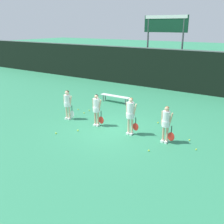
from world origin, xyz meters
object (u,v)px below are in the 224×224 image
object	(u,v)px
scoreboard	(165,32)
tennis_ball_7	(84,113)
player_3	(166,122)
tennis_ball_0	(78,130)
tennis_ball_4	(56,133)
tennis_ball_3	(196,149)
player_1	(97,108)
tennis_ball_6	(89,110)
player_0	(68,102)
tennis_ball_5	(149,151)
tennis_ball_2	(189,140)
player_2	(131,113)
tennis_ball_1	(158,123)
tennis_ball_8	(78,110)
bench_courtside	(115,97)

from	to	relation	value
scoreboard	tennis_ball_7	distance (m)	10.16
scoreboard	player_3	distance (m)	11.70
tennis_ball_0	tennis_ball_4	distance (m)	1.05
tennis_ball_0	tennis_ball_3	world-z (taller)	tennis_ball_0
player_1	tennis_ball_6	xyz separation A→B (m)	(-1.80, 1.65, -0.92)
scoreboard	tennis_ball_7	bearing A→B (deg)	-95.70
player_0	tennis_ball_5	world-z (taller)	player_0
tennis_ball_6	player_1	bearing A→B (deg)	-42.53
tennis_ball_0	tennis_ball_2	world-z (taller)	tennis_ball_0
player_3	player_0	bearing A→B (deg)	-178.45
player_2	tennis_ball_1	world-z (taller)	player_2
tennis_ball_8	tennis_ball_1	bearing A→B (deg)	6.93
scoreboard	tennis_ball_8	bearing A→B (deg)	-100.29
player_3	tennis_ball_4	xyz separation A→B (m)	(-4.64, -1.97, -0.92)
player_3	tennis_ball_5	bearing A→B (deg)	-99.23
bench_courtside	tennis_ball_3	bearing A→B (deg)	-31.84
tennis_ball_2	tennis_ball_7	size ratio (longest dim) A/B	0.92
scoreboard	player_1	distance (m)	10.87
bench_courtside	player_0	distance (m)	4.12
tennis_ball_6	tennis_ball_8	distance (m)	0.71
player_3	tennis_ball_5	xyz separation A→B (m)	(-0.20, -1.18, -0.92)
tennis_ball_7	tennis_ball_8	xyz separation A→B (m)	(-0.69, 0.30, -0.00)
tennis_ball_1	tennis_ball_6	bearing A→B (deg)	-174.87
bench_courtside	player_3	xyz separation A→B (m)	(5.15, -3.95, 0.55)
scoreboard	tennis_ball_0	size ratio (longest dim) A/B	78.65
tennis_ball_7	tennis_ball_1	bearing A→B (deg)	11.95
tennis_ball_0	tennis_ball_3	xyz separation A→B (m)	(5.38, 1.13, -0.00)
bench_courtside	tennis_ball_3	xyz separation A→B (m)	(6.52, -3.97, -0.37)
player_3	tennis_ball_8	bearing A→B (deg)	167.64
tennis_ball_1	tennis_ball_5	bearing A→B (deg)	-72.34
tennis_ball_1	tennis_ball_4	size ratio (longest dim) A/B	1.05
tennis_ball_3	tennis_ball_4	size ratio (longest dim) A/B	0.98
player_0	tennis_ball_8	world-z (taller)	player_0
player_0	scoreboard	bearing A→B (deg)	75.92
scoreboard	tennis_ball_4	bearing A→B (deg)	-90.52
tennis_ball_3	tennis_ball_7	distance (m)	6.91
tennis_ball_3	tennis_ball_5	bearing A→B (deg)	-143.45
player_1	player_3	distance (m)	3.67
scoreboard	player_2	bearing A→B (deg)	-74.65
player_0	tennis_ball_0	bearing A→B (deg)	-42.02
bench_courtside	tennis_ball_1	distance (m)	4.42
player_3	tennis_ball_7	distance (m)	5.63
scoreboard	player_3	world-z (taller)	scoreboard
player_3	tennis_ball_2	xyz separation A→B (m)	(0.85, 0.74, -0.92)
tennis_ball_3	player_2	bearing A→B (deg)	-178.81
tennis_ball_4	tennis_ball_5	xyz separation A→B (m)	(4.44, 0.79, 0.00)
tennis_ball_0	tennis_ball_1	size ratio (longest dim) A/B	1.00
tennis_ball_1	tennis_ball_3	xyz separation A→B (m)	(2.58, -2.00, -0.00)
player_1	tennis_ball_5	xyz separation A→B (m)	(3.47, -1.13, -0.92)
tennis_ball_0	player_1	bearing A→B (deg)	73.13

